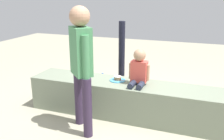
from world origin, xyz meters
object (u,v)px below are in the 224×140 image
Objects in this scene: gift_bag at (135,89)px; party_cup_red at (171,93)px; water_bottle_near_gift at (103,78)px; child_seated at (139,69)px; cake_plate at (118,79)px; handbag_black_leather at (84,79)px; adult_standing at (81,59)px; cake_box_white at (155,87)px.

gift_bag reaches higher than party_cup_red.
child_seated is at bearing -49.66° from water_bottle_near_gift.
handbag_black_leather is at bearing 138.16° from cake_plate.
party_cup_red is (1.36, -0.27, -0.03)m from water_bottle_near_gift.
gift_bag is 0.92m from water_bottle_near_gift.
child_seated reaches higher than handbag_black_leather.
party_cup_red is (0.91, 1.46, -0.87)m from adult_standing.
adult_standing is at bearing -105.14° from gift_bag.
gift_bag is 1.05m from handbag_black_leather.
handbag_black_leather is (-0.70, 1.44, -0.79)m from adult_standing.
child_seated is 2.16× the size of cake_plate.
handbag_black_leather is at bearing -131.31° from water_bottle_near_gift.
cake_plate is 1.40m from water_bottle_near_gift.
adult_standing is 4.86× the size of gift_bag.
handbag_black_leather reaches higher than party_cup_red.
party_cup_red is at bearing -11.09° from water_bottle_near_gift.
gift_bag is (-0.23, 0.72, -0.57)m from child_seated.
adult_standing is 0.76m from cake_plate.
child_seated is at bearing -9.92° from cake_plate.
child_seated is 0.37m from cake_plate.
water_bottle_near_gift is (-1.01, 1.19, -0.62)m from child_seated.
water_bottle_near_gift is 0.51× the size of handbag_black_leather.
adult_standing is at bearing -113.03° from cake_plate.
cake_box_white is at bearing 151.14° from party_cup_red.
water_bottle_near_gift is at bearing 104.45° from adult_standing.
child_seated is at bearing -35.60° from handbag_black_leather.
party_cup_red is at bearing 69.33° from child_seated.
adult_standing reaches higher than cake_plate.
adult_standing is at bearing -110.00° from cake_box_white.
cake_box_white is at bearing 8.60° from handbag_black_leather.
handbag_black_leather is (-1.04, 0.18, -0.01)m from gift_bag.
cake_box_white reaches higher than party_cup_red.
cake_plate reaches higher than water_bottle_near_gift.
child_seated reaches higher than water_bottle_near_gift.
adult_standing is 14.25× the size of party_cup_red.
cake_plate is 1.19m from cake_box_white.
cake_plate is 1.24× the size of water_bottle_near_gift.
party_cup_red is (0.35, 0.92, -0.65)m from child_seated.
cake_box_white is (-0.32, 0.18, 0.01)m from party_cup_red.
child_seated is 0.32× the size of adult_standing.
child_seated reaches higher than cake_plate.
adult_standing is at bearing -122.04° from party_cup_red.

